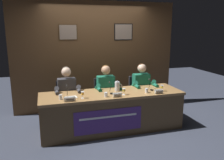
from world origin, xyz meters
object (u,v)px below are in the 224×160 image
at_px(chair_center, 104,99).
at_px(water_cup_left, 61,97).
at_px(microphone_left, 68,93).
at_px(microphone_center, 111,90).
at_px(panelist_left, 67,93).
at_px(water_cup_center, 106,95).
at_px(chair_right, 139,96).
at_px(nameplate_left, 70,99).
at_px(juice_glass_center, 124,90).
at_px(juice_glass_right, 162,87).
at_px(nameplate_right, 159,92).
at_px(nameplate_center, 117,95).
at_px(conference_table, 113,106).
at_px(document_stack_left, 71,97).
at_px(panelist_center, 107,90).
at_px(panelist_right, 142,87).
at_px(microphone_right, 151,86).
at_px(chair_left, 67,103).
at_px(juice_glass_left, 83,94).
at_px(water_pitcher_central, 117,86).
at_px(water_cup_right, 147,91).

bearing_deg(chair_center, water_cup_left, -142.32).
relative_size(microphone_left, microphone_center, 1.00).
height_order(panelist_left, microphone_center, panelist_left).
bearing_deg(water_cup_center, chair_right, 39.84).
distance_m(nameplate_left, juice_glass_center, 1.03).
distance_m(microphone_center, juice_glass_right, 1.02).
xyz_separation_m(nameplate_left, nameplate_right, (1.69, -0.00, -0.00)).
xyz_separation_m(water_cup_left, nameplate_center, (1.00, -0.15, 0.00)).
height_order(conference_table, document_stack_left, document_stack_left).
relative_size(panelist_center, panelist_right, 1.00).
bearing_deg(panelist_left, conference_table, -31.63).
height_order(microphone_center, microphone_right, same).
xyz_separation_m(nameplate_center, microphone_right, (0.80, 0.28, 0.03)).
distance_m(panelist_left, microphone_left, 0.50).
bearing_deg(juice_glass_right, chair_right, 101.26).
bearing_deg(chair_left, chair_right, 0.00).
relative_size(juice_glass_left, nameplate_center, 0.77).
distance_m(conference_table, water_cup_left, 1.03).
distance_m(microphone_left, chair_center, 1.16).
bearing_deg(nameplate_left, nameplate_right, -0.02).
bearing_deg(water_pitcher_central, conference_table, -125.74).
relative_size(nameplate_left, chair_right, 0.22).
relative_size(juice_glass_center, chair_right, 0.14).
bearing_deg(conference_table, chair_center, 89.75).
height_order(conference_table, juice_glass_center, juice_glass_center).
height_order(panelist_left, nameplate_left, panelist_left).
relative_size(microphone_right, document_stack_left, 0.95).
xyz_separation_m(conference_table, water_cup_left, (-0.99, -0.07, 0.28)).
distance_m(water_cup_center, document_stack_left, 0.63).
distance_m(water_cup_left, juice_glass_center, 1.16).
height_order(juice_glass_right, document_stack_left, juice_glass_right).
bearing_deg(water_cup_left, conference_table, 3.76).
bearing_deg(panelist_left, panelist_right, 0.00).
height_order(microphone_left, panelist_right, panelist_right).
relative_size(juice_glass_right, water_cup_right, 1.46).
xyz_separation_m(water_cup_left, panelist_right, (1.81, 0.57, -0.08)).
height_order(water_cup_right, document_stack_left, water_cup_right).
xyz_separation_m(juice_glass_right, water_cup_right, (-0.33, -0.01, -0.05)).
bearing_deg(microphone_left, juice_glass_center, -7.14).
xyz_separation_m(chair_left, water_cup_left, (-0.17, -0.77, 0.36)).
height_order(juice_glass_left, microphone_center, microphone_center).
bearing_deg(water_cup_right, water_cup_center, -176.50).
height_order(water_cup_left, microphone_left, microphone_left).
xyz_separation_m(microphone_center, microphone_right, (0.84, 0.02, 0.00)).
bearing_deg(juice_glass_right, water_cup_left, 179.54).
distance_m(chair_left, water_cup_center, 1.11).
distance_m(chair_left, panelist_right, 1.67).
bearing_deg(water_cup_right, panelist_center, 137.39).
bearing_deg(nameplate_left, panelist_left, 87.64).
xyz_separation_m(water_cup_left, water_cup_right, (1.64, -0.02, 0.00)).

